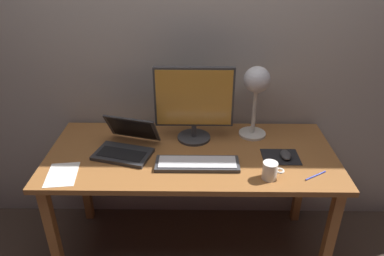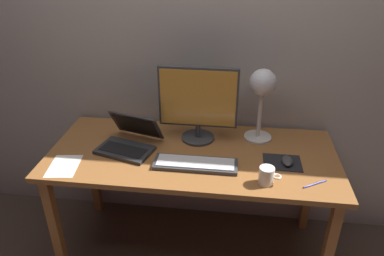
% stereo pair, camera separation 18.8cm
% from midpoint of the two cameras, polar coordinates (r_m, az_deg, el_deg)
% --- Properties ---
extents(ground_plane, '(4.80, 4.80, 0.00)m').
position_cam_midpoint_polar(ground_plane, '(2.49, 2.34, -18.49)').
color(ground_plane, '#47382D').
rests_on(ground_plane, ground).
extents(back_wall, '(4.80, 0.06, 2.60)m').
position_cam_midpoint_polar(back_wall, '(2.17, 4.00, 14.52)').
color(back_wall, '#A8A099').
rests_on(back_wall, ground).
extents(desk, '(1.60, 0.70, 0.74)m').
position_cam_midpoint_polar(desk, '(2.06, 2.69, -5.78)').
color(desk, '#935B2D').
rests_on(desk, ground).
extents(monitor, '(0.45, 0.19, 0.44)m').
position_cam_midpoint_polar(monitor, '(2.04, 3.62, 4.10)').
color(monitor, '#38383A').
rests_on(monitor, desk).
extents(keyboard_main, '(0.44, 0.14, 0.03)m').
position_cam_midpoint_polar(keyboard_main, '(1.90, 3.41, -5.76)').
color(keyboard_main, '#38383A').
rests_on(keyboard_main, desk).
extents(laptop, '(0.37, 0.35, 0.19)m').
position_cam_midpoint_polar(laptop, '(2.06, -7.18, -1.66)').
color(laptop, '#28282B').
rests_on(laptop, desk).
extents(desk_lamp, '(0.16, 0.16, 0.43)m').
position_cam_midpoint_polar(desk_lamp, '(2.07, 13.65, 5.88)').
color(desk_lamp, beige).
rests_on(desk_lamp, desk).
extents(mousepad, '(0.20, 0.16, 0.00)m').
position_cam_midpoint_polar(mousepad, '(2.01, 16.72, -5.33)').
color(mousepad, black).
rests_on(mousepad, desk).
extents(mouse, '(0.06, 0.10, 0.03)m').
position_cam_midpoint_polar(mouse, '(1.99, 17.51, -5.06)').
color(mouse, '#38383A').
rests_on(mouse, mousepad).
extents(coffee_mug, '(0.11, 0.07, 0.09)m').
position_cam_midpoint_polar(coffee_mug, '(1.81, 14.72, -7.41)').
color(coffee_mug, white).
rests_on(coffee_mug, desk).
extents(paper_sheet_near_mouse, '(0.17, 0.23, 0.00)m').
position_cam_midpoint_polar(paper_sheet_near_mouse, '(1.98, -17.08, -5.85)').
color(paper_sheet_near_mouse, white).
rests_on(paper_sheet_near_mouse, desk).
extents(pen, '(0.12, 0.08, 0.01)m').
position_cam_midpoint_polar(pen, '(1.90, 21.65, -8.32)').
color(pen, '#2633A5').
rests_on(pen, desk).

